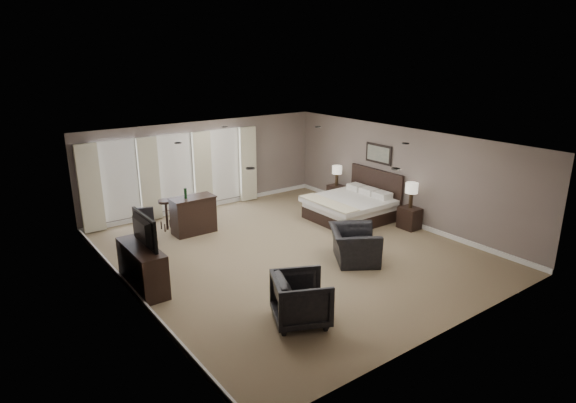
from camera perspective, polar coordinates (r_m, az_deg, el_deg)
room at (r=10.94m, az=0.39°, el=0.31°), size 7.60×8.60×2.64m
window_bay at (r=13.95m, az=-13.12°, el=3.19°), size 5.25×0.20×2.30m
bed at (r=13.35m, az=7.09°, el=0.44°), size 2.05×1.95×1.30m
nightstand_near at (r=13.15m, az=14.19°, el=-1.91°), size 0.43×0.53×0.57m
nightstand_far at (r=15.06m, az=5.74°, el=0.92°), size 0.40×0.49×0.54m
lamp_near at (r=12.96m, az=14.39°, el=0.70°), size 0.33×0.33×0.68m
lamp_far at (r=14.90m, az=5.81°, el=3.06°), size 0.30×0.30×0.62m
wall_art at (r=13.86m, az=10.66°, el=5.58°), size 0.04×0.96×0.56m
dresser at (r=9.95m, az=-16.86°, el=-7.51°), size 0.49×1.53×0.89m
tv at (r=9.75m, az=-17.13°, el=-4.73°), size 0.65×1.13×0.15m
armchair_near at (r=10.83m, az=7.85°, el=-4.46°), size 1.27×1.39×1.02m
armchair_far at (r=8.41m, az=1.59°, el=-11.24°), size 1.18×1.21×0.96m
bar_counter at (r=12.61m, az=-11.15°, el=-1.57°), size 1.12×0.58×0.97m
bar_stool_left at (r=13.02m, az=-14.20°, el=-1.55°), size 0.44×0.44×0.81m
bar_stool_right at (r=13.53m, az=-11.20°, el=-0.87°), size 0.35×0.35×0.70m
desk_chair at (r=12.12m, az=-16.54°, el=-2.67°), size 0.67×0.67×1.01m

